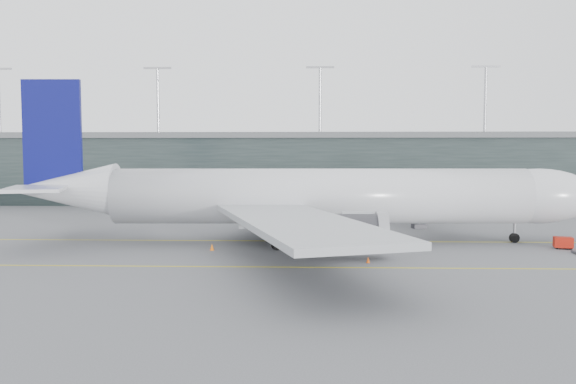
{
  "coord_description": "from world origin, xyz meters",
  "views": [
    {
      "loc": [
        2.17,
        -73.19,
        10.97
      ],
      "look_at": [
        -0.13,
        -4.0,
        6.13
      ],
      "focal_mm": 35.0,
      "sensor_mm": 36.0,
      "label": 1
    }
  ],
  "objects": [
    {
      "name": "ground",
      "position": [
        0.0,
        0.0,
        0.0
      ],
      "size": [
        320.0,
        320.0,
        0.0
      ],
      "primitive_type": "plane",
      "color": "#535357",
      "rests_on": "ground"
    },
    {
      "name": "taxiline_a",
      "position": [
        0.0,
        -4.0,
        0.01
      ],
      "size": [
        160.0,
        0.25,
        0.02
      ],
      "primitive_type": "cube",
      "color": "gold",
      "rests_on": "ground"
    },
    {
      "name": "taxiline_b",
      "position": [
        0.0,
        -20.0,
        0.01
      ],
      "size": [
        160.0,
        0.25,
        0.02
      ],
      "primitive_type": "cube",
      "color": "gold",
      "rests_on": "ground"
    },
    {
      "name": "taxiline_lead_main",
      "position": [
        5.0,
        20.0,
        0.01
      ],
      "size": [
        0.25,
        60.0,
        0.02
      ],
      "primitive_type": "cube",
      "color": "gold",
      "rests_on": "ground"
    },
    {
      "name": "terminal",
      "position": [
        -0.0,
        58.0,
        7.62
      ],
      "size": [
        240.0,
        36.0,
        29.0
      ],
      "color": "black",
      "rests_on": "ground"
    },
    {
      "name": "main_aircraft",
      "position": [
        3.35,
        -5.18,
        5.54
      ],
      "size": [
        70.36,
        66.2,
        19.76
      ],
      "rotation": [
        0.0,
        0.0,
        0.03
      ],
      "color": "silver",
      "rests_on": "ground"
    },
    {
      "name": "jet_bridge",
      "position": [
        16.88,
        21.91,
        4.52
      ],
      "size": [
        11.69,
        44.04,
        6.04
      ],
      "rotation": [
        0.0,
        0.0,
        0.23
      ],
      "color": "#2B2B30",
      "rests_on": "ground"
    },
    {
      "name": "gse_cart",
      "position": [
        31.53,
        -8.64,
        0.75
      ],
      "size": [
        2.21,
        1.66,
        1.35
      ],
      "rotation": [
        0.0,
        0.0,
        -0.22
      ],
      "color": "#A4170B",
      "rests_on": "ground"
    },
    {
      "name": "uld_a",
      "position": [
        -5.33,
        9.27,
        1.1
      ],
      "size": [
        2.46,
        2.04,
        2.09
      ],
      "rotation": [
        0.0,
        0.0,
        -0.09
      ],
      "color": "#323136",
      "rests_on": "ground"
    },
    {
      "name": "uld_b",
      "position": [
        -1.08,
        11.3,
        1.04
      ],
      "size": [
        2.18,
        1.75,
        1.98
      ],
      "rotation": [
        0.0,
        0.0,
        -0.0
      ],
      "color": "#323136",
      "rests_on": "ground"
    },
    {
      "name": "uld_c",
      "position": [
        0.46,
        11.03,
        1.0
      ],
      "size": [
        2.21,
        1.83,
        1.9
      ],
      "rotation": [
        0.0,
        0.0,
        -0.08
      ],
      "color": "#323136",
      "rests_on": "ground"
    },
    {
      "name": "cone_wing_stbd",
      "position": [
        8.33,
        -17.62,
        0.31
      ],
      "size": [
        0.39,
        0.39,
        0.62
      ],
      "primitive_type": "cone",
      "color": "#DF4D0C",
      "rests_on": "ground"
    },
    {
      "name": "cone_wing_port",
      "position": [
        7.21,
        10.05,
        0.33
      ],
      "size": [
        0.41,
        0.41,
        0.65
      ],
      "primitive_type": "cone",
      "color": "#F2530D",
      "rests_on": "ground"
    },
    {
      "name": "cone_tail",
      "position": [
        -8.48,
        -10.93,
        0.38
      ],
      "size": [
        0.48,
        0.48,
        0.76
      ],
      "primitive_type": "cone",
      "color": "orange",
      "rests_on": "ground"
    }
  ]
}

